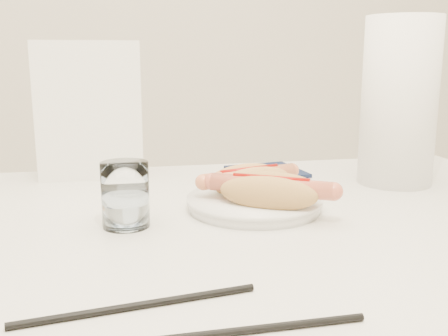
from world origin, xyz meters
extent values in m
cube|color=silver|center=(0.00, 0.00, 0.73)|extent=(1.20, 0.80, 0.04)
cylinder|color=silver|center=(0.54, 0.34, 0.35)|extent=(0.04, 0.04, 0.71)
cylinder|color=white|center=(0.08, 0.06, 0.76)|extent=(0.25, 0.25, 0.02)
ellipsoid|color=tan|center=(0.09, 0.08, 0.79)|extent=(0.13, 0.07, 0.04)
ellipsoid|color=tan|center=(0.08, 0.11, 0.79)|extent=(0.13, 0.07, 0.04)
ellipsoid|color=tan|center=(0.08, 0.10, 0.78)|extent=(0.13, 0.08, 0.02)
cylinder|color=#D1734A|center=(0.08, 0.10, 0.79)|extent=(0.16, 0.07, 0.02)
cylinder|color=#990A05|center=(0.08, 0.10, 0.80)|extent=(0.10, 0.04, 0.01)
ellipsoid|color=tan|center=(0.09, 0.01, 0.79)|extent=(0.14, 0.10, 0.05)
ellipsoid|color=tan|center=(0.10, 0.04, 0.79)|extent=(0.14, 0.10, 0.05)
ellipsoid|color=tan|center=(0.09, 0.02, 0.78)|extent=(0.14, 0.11, 0.03)
cylinder|color=#C76046|center=(0.09, 0.02, 0.80)|extent=(0.16, 0.11, 0.03)
cylinder|color=#990A05|center=(0.09, 0.02, 0.81)|extent=(0.10, 0.06, 0.01)
cylinder|color=white|center=(-0.11, 0.02, 0.79)|extent=(0.06, 0.06, 0.09)
cylinder|color=black|center=(-0.10, -0.22, 0.75)|extent=(0.22, 0.04, 0.01)
cylinder|color=black|center=(-0.02, -0.28, 0.75)|extent=(0.22, 0.01, 0.01)
cube|color=white|center=(-0.17, 0.35, 0.88)|extent=(0.19, 0.11, 0.25)
cube|color=#111A36|center=(0.17, 0.30, 0.75)|extent=(0.15, 0.15, 0.01)
cylinder|color=white|center=(0.37, 0.18, 0.90)|extent=(0.17, 0.17, 0.29)
camera|label=1|loc=(-0.11, -0.66, 0.98)|focal=41.73mm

